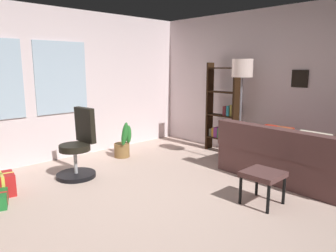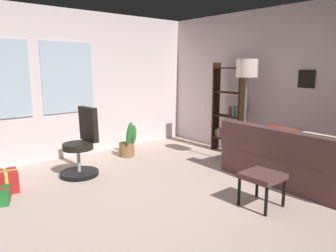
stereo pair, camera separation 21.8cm
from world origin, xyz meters
The scene contains 10 objects.
ground_plane centered at (0.00, 0.00, -0.05)m, with size 5.39×5.48×0.10m, color beige.
wall_back_with_windows centered at (-0.02, 2.79, 1.28)m, with size 5.39×0.12×2.55m.
wall_right_with_frames centered at (2.74, 0.00, 1.27)m, with size 0.12×5.48×2.55m.
couch centered at (2.08, -0.58, 0.28)m, with size 1.61×1.99×0.79m.
footstool centered at (0.93, -0.64, 0.34)m, with size 0.42×0.42×0.39m.
gift_box_red centered at (-1.20, 1.74, 0.14)m, with size 0.33×0.35×0.28m.
office_chair centered at (-0.15, 1.70, 0.39)m, with size 0.56×0.56×1.01m.
bookshelf centered at (2.48, 1.11, 0.73)m, with size 0.18×0.64×1.66m.
floor_lamp centered at (2.06, 0.44, 1.43)m, with size 0.33×0.33×1.70m.
potted_plant centered at (0.91, 2.08, 0.23)m, with size 0.36×0.39×0.66m.
Camera 1 is at (-2.28, -2.42, 1.60)m, focal length 33.88 mm.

